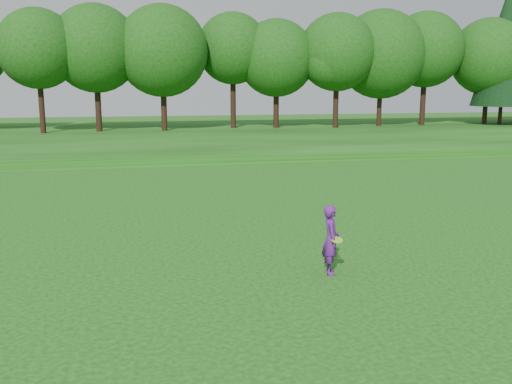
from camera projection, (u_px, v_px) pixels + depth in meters
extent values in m
plane|color=#14430C|center=(159.00, 287.00, 12.87)|extent=(140.00, 140.00, 0.00)
cube|color=#14430C|center=(141.00, 137.00, 45.50)|extent=(130.00, 30.00, 0.60)
cube|color=gray|center=(144.00, 165.00, 32.10)|extent=(130.00, 1.60, 0.04)
imported|color=#5A1B7C|center=(331.00, 240.00, 13.68)|extent=(0.53, 0.69, 1.69)
cylinder|color=#87DB22|center=(337.00, 240.00, 13.45)|extent=(0.28, 0.28, 0.10)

